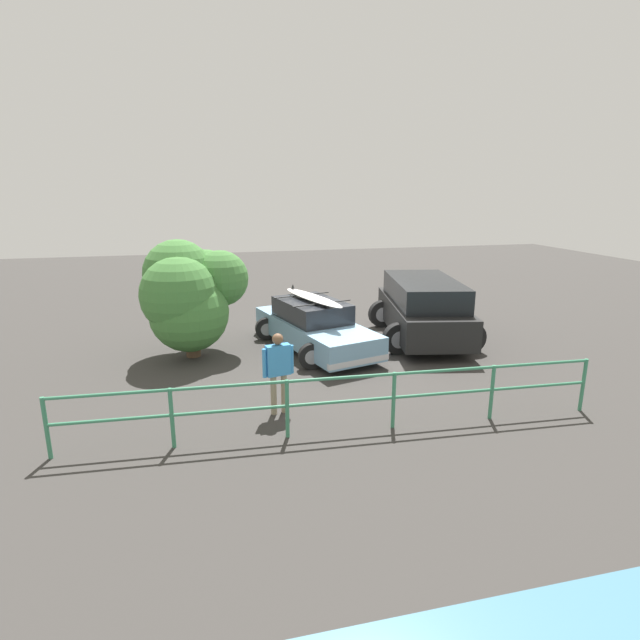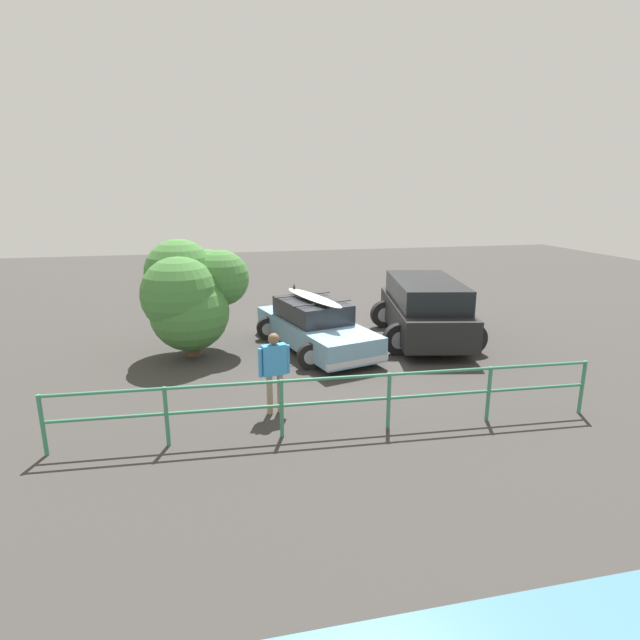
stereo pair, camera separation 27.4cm
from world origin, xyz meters
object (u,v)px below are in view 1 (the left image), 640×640
person_bystander (278,366)px  bush_near_left (191,292)px  sedan_car (314,326)px  suv_car (423,308)px

person_bystander → bush_near_left: 4.38m
sedan_car → bush_near_left: 3.35m
sedan_car → person_bystander: person_bystander is taller
sedan_car → person_bystander: (1.57, 3.84, 0.34)m
sedan_car → suv_car: (-3.23, -0.13, 0.29)m
bush_near_left → sedan_car: bearing=176.8°
person_bystander → bush_near_left: bearing=-68.2°
suv_car → bush_near_left: (6.40, -0.05, 0.77)m
suv_car → bush_near_left: 6.45m
sedan_car → person_bystander: 4.16m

